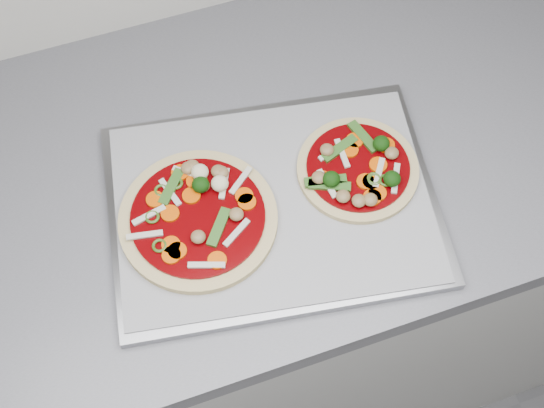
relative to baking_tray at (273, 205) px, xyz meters
name	(u,v)px	position (x,y,z in m)	size (l,w,h in m)	color
baking_tray	(273,205)	(0.00, 0.00, 0.00)	(0.45, 0.33, 0.01)	gray
parchment	(273,202)	(0.00, 0.00, 0.01)	(0.43, 0.31, 0.00)	#99999F
pizza_left	(198,215)	(-0.10, 0.01, 0.02)	(0.22, 0.22, 0.04)	tan
pizza_right	(358,169)	(0.13, 0.01, 0.02)	(0.23, 0.23, 0.03)	tan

